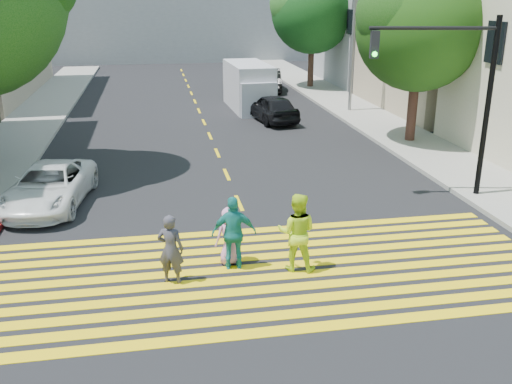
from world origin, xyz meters
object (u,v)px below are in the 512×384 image
object	(u,v)px
pedestrian_man	(171,249)
dark_car_parked	(269,80)
pedestrian_woman	(297,232)
tree_right_far	(314,7)
pedestrian_extra	(234,233)
dark_car_near	(272,108)
white_van	(249,88)
white_sedan	(49,186)
tree_right_near	(422,20)
silver_car	(242,77)
traffic_signal	(456,84)
pedestrian_child	(229,236)

from	to	relation	value
pedestrian_man	dark_car_parked	bearing A→B (deg)	-85.63
pedestrian_woman	tree_right_far	bearing A→B (deg)	-86.61
pedestrian_woman	pedestrian_extra	xyz separation A→B (m)	(-1.43, 0.32, -0.05)
pedestrian_woman	pedestrian_extra	bearing A→B (deg)	6.90
dark_car_near	white_van	bearing A→B (deg)	-90.10
tree_right_far	dark_car_near	xyz separation A→B (m)	(-4.84, -10.11, -4.63)
pedestrian_woman	white_sedan	distance (m)	8.45
pedestrian_man	white_sedan	distance (m)	6.64
tree_right_near	tree_right_far	size ratio (longest dim) A/B	0.97
white_sedan	silver_car	size ratio (longest dim) A/B	1.07
pedestrian_man	white_sedan	xyz separation A→B (m)	(-3.48, 5.65, -0.19)
tree_right_near	pedestrian_man	world-z (taller)	tree_right_near
white_sedan	white_van	size ratio (longest dim) A/B	0.83
white_sedan	pedestrian_extra	bearing A→B (deg)	-38.35
pedestrian_woman	dark_car_parked	size ratio (longest dim) A/B	0.44
pedestrian_extra	traffic_signal	xyz separation A→B (m)	(7.29, 3.71, 2.74)
traffic_signal	white_sedan	bearing A→B (deg)	-175.90
tree_right_far	pedestrian_man	xyz separation A→B (m)	(-10.54, -26.49, -4.51)
tree_right_near	white_sedan	xyz separation A→B (m)	(-14.27, -5.38, -4.53)
pedestrian_extra	dark_car_near	bearing A→B (deg)	-100.16
tree_right_far	pedestrian_woman	size ratio (longest dim) A/B	4.17
pedestrian_child	traffic_signal	world-z (taller)	traffic_signal
tree_right_near	pedestrian_extra	distance (m)	14.71
pedestrian_woman	traffic_signal	size ratio (longest dim) A/B	0.34
tree_right_near	tree_right_far	distance (m)	15.47
dark_car_parked	pedestrian_woman	bearing A→B (deg)	-91.54
white_sedan	pedestrian_woman	bearing A→B (deg)	-32.83
white_van	pedestrian_man	bearing A→B (deg)	-107.08
tree_right_near	dark_car_near	size ratio (longest dim) A/B	1.85
pedestrian_man	dark_car_parked	distance (m)	26.86
tree_right_near	silver_car	xyz separation A→B (m)	(-4.75, 17.48, -4.55)
silver_car	traffic_signal	distance (m)	24.68
pedestrian_child	white_van	bearing A→B (deg)	-117.44
tree_right_far	pedestrian_man	size ratio (longest dim) A/B	4.83
pedestrian_man	white_sedan	world-z (taller)	pedestrian_man
tree_right_near	pedestrian_man	distance (m)	16.03
silver_car	pedestrian_child	bearing A→B (deg)	83.28
pedestrian_extra	pedestrian_man	bearing A→B (deg)	21.59
tree_right_far	pedestrian_extra	size ratio (longest dim) A/B	4.40
tree_right_near	pedestrian_woman	world-z (taller)	tree_right_near
pedestrian_man	pedestrian_extra	distance (m)	1.56
pedestrian_child	silver_car	world-z (taller)	pedestrian_child
dark_car_near	white_sedan	bearing A→B (deg)	39.71
tree_right_near	pedestrian_extra	xyz separation A→B (m)	(-9.31, -10.57, -4.27)
pedestrian_extra	traffic_signal	bearing A→B (deg)	-148.35
white_van	dark_car_parked	bearing A→B (deg)	66.18
pedestrian_child	silver_car	bearing A→B (deg)	-115.92
white_van	traffic_signal	distance (m)	16.26
pedestrian_woman	white_van	xyz separation A→B (m)	(2.20, 19.69, 0.25)
pedestrian_man	silver_car	distance (m)	29.14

